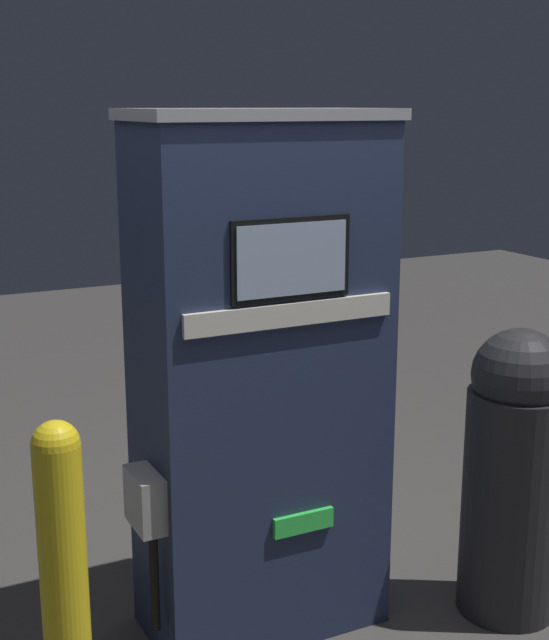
# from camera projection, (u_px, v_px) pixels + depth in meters

# --- Properties ---
(gas_pump) EXTENTS (0.99, 0.51, 1.97)m
(gas_pump) POSITION_uv_depth(u_px,v_px,m) (260.00, 381.00, 3.28)
(gas_pump) COLOR #232D4C
(gas_pump) RESTS_ON ground_plane
(safety_bollard) EXTENTS (0.14, 0.14, 1.09)m
(safety_bollard) POSITION_uv_depth(u_px,v_px,m) (64.00, 584.00, 2.68)
(safety_bollard) COLOR yellow
(safety_bollard) RESTS_ON ground_plane
(trash_bin) EXTENTS (0.39, 0.39, 1.16)m
(trash_bin) POSITION_uv_depth(u_px,v_px,m) (513.00, 470.00, 3.46)
(trash_bin) COLOR #232326
(trash_bin) RESTS_ON ground_plane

